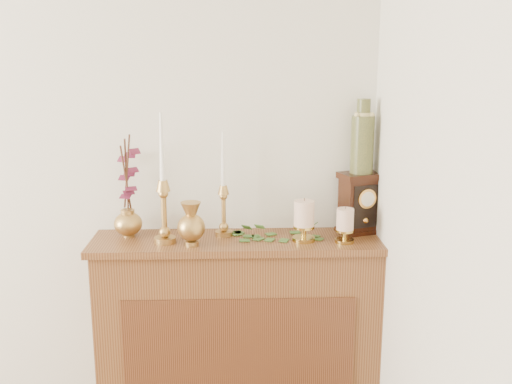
{
  "coord_description": "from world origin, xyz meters",
  "views": [
    {
      "loc": [
        1.39,
        -0.32,
        1.7
      ],
      "look_at": [
        1.47,
        2.05,
        1.14
      ],
      "focal_mm": 42.0,
      "sensor_mm": 36.0,
      "label": 1
    }
  ],
  "objects_px": {
    "bud_vase": "(191,224)",
    "mantel_clock": "(360,203)",
    "candlestick_center": "(224,202)",
    "ginger_jar": "(129,189)",
    "candlestick_left": "(164,201)",
    "ceramic_vase": "(362,140)"
  },
  "relations": [
    {
      "from": "bud_vase",
      "to": "mantel_clock",
      "type": "bearing_deg",
      "value": 12.91
    },
    {
      "from": "bud_vase",
      "to": "mantel_clock",
      "type": "relative_size",
      "value": 0.69
    },
    {
      "from": "candlestick_center",
      "to": "ginger_jar",
      "type": "relative_size",
      "value": 1.01
    },
    {
      "from": "candlestick_left",
      "to": "candlestick_center",
      "type": "distance_m",
      "value": 0.26
    },
    {
      "from": "candlestick_center",
      "to": "mantel_clock",
      "type": "distance_m",
      "value": 0.59
    },
    {
      "from": "candlestick_center",
      "to": "mantel_clock",
      "type": "height_order",
      "value": "candlestick_center"
    },
    {
      "from": "candlestick_center",
      "to": "ginger_jar",
      "type": "distance_m",
      "value": 0.41
    },
    {
      "from": "candlestick_left",
      "to": "bud_vase",
      "type": "xyz_separation_m",
      "value": [
        0.11,
        -0.05,
        -0.09
      ]
    },
    {
      "from": "bud_vase",
      "to": "ceramic_vase",
      "type": "xyz_separation_m",
      "value": [
        0.72,
        0.17,
        0.32
      ]
    },
    {
      "from": "mantel_clock",
      "to": "ceramic_vase",
      "type": "bearing_deg",
      "value": 90.0
    },
    {
      "from": "candlestick_center",
      "to": "mantel_clock",
      "type": "xyz_separation_m",
      "value": [
        0.59,
        0.03,
        -0.02
      ]
    },
    {
      "from": "candlestick_left",
      "to": "bud_vase",
      "type": "relative_size",
      "value": 2.95
    },
    {
      "from": "ceramic_vase",
      "to": "mantel_clock",
      "type": "bearing_deg",
      "value": -70.81
    },
    {
      "from": "candlestick_center",
      "to": "ceramic_vase",
      "type": "xyz_separation_m",
      "value": [
        0.59,
        0.03,
        0.26
      ]
    },
    {
      "from": "bud_vase",
      "to": "candlestick_center",
      "type": "bearing_deg",
      "value": 47.14
    },
    {
      "from": "ginger_jar",
      "to": "bud_vase",
      "type": "bearing_deg",
      "value": -31.57
    },
    {
      "from": "candlestick_center",
      "to": "mantel_clock",
      "type": "relative_size",
      "value": 1.69
    },
    {
      "from": "ginger_jar",
      "to": "ceramic_vase",
      "type": "xyz_separation_m",
      "value": [
        0.99,
        -0.0,
        0.21
      ]
    },
    {
      "from": "bud_vase",
      "to": "ceramic_vase",
      "type": "relative_size",
      "value": 0.58
    },
    {
      "from": "ceramic_vase",
      "to": "candlestick_left",
      "type": "bearing_deg",
      "value": -171.85
    },
    {
      "from": "candlestick_center",
      "to": "ginger_jar",
      "type": "bearing_deg",
      "value": 175.79
    },
    {
      "from": "candlestick_left",
      "to": "bud_vase",
      "type": "bearing_deg",
      "value": -22.93
    }
  ]
}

